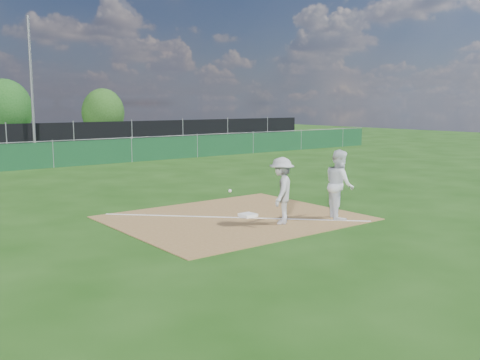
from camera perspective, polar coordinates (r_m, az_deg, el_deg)
name	(u,v)px	position (r m, az deg, el deg)	size (l,w,h in m)	color
ground	(97,180)	(21.77, -15.05, 0.02)	(90.00, 90.00, 0.00)	#18410D
infield_dirt	(234,218)	(14.01, -0.61, -4.08)	(6.00, 5.00, 0.02)	olive
foul_line	(234,217)	(14.01, -0.61, -4.02)	(0.08, 7.00, 0.01)	white
green_fence	(53,155)	(26.36, -19.32, 2.54)	(44.00, 0.05, 1.20)	#103B1E
black_fence	(7,139)	(34.01, -23.64, 3.99)	(46.00, 0.04, 1.80)	black
light_pole	(32,86)	(34.07, -21.35, 9.35)	(0.16, 0.16, 8.00)	slate
first_base	(248,215)	(14.13, 0.85, -3.77)	(0.38, 0.38, 0.08)	white
play_at_first	(282,191)	(13.25, 4.45, -1.13)	(2.36, 1.16, 1.66)	silver
runner	(339,184)	(14.11, 10.56, -0.45)	(0.88, 0.68, 1.80)	white
car_mid	(5,138)	(37.88, -23.80, 4.11)	(1.56, 4.47, 1.47)	black
car_right	(69,135)	(40.00, -17.73, 4.57)	(2.01, 4.95, 1.44)	black
tree_mid	(5,109)	(46.06, -23.78, 6.92)	(4.12, 4.12, 4.89)	#382316
tree_right	(103,113)	(47.38, -14.40, 6.97)	(3.57, 3.57, 4.24)	#382316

